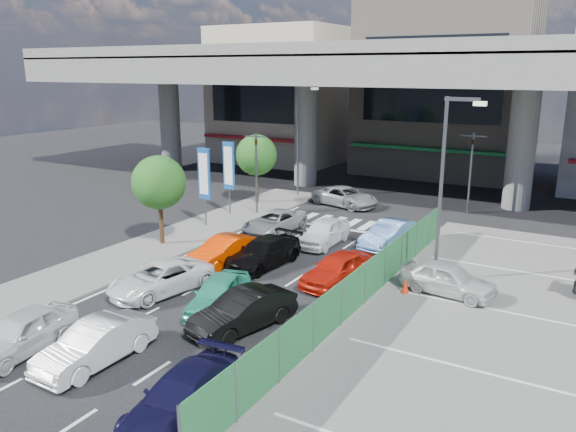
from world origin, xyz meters
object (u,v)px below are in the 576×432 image
Objects in this scene: tree_near at (159,183)px; wagon_silver_front_left at (274,222)px; signboard_far at (229,168)px; traffic_light_left at (256,154)px; taxi_orange_right at (338,269)px; signboard_near at (204,176)px; hatch_white_back_mid at (96,344)px; van_white_back_left at (21,333)px; crossing_wagon_silver at (345,197)px; street_lamp_right at (446,175)px; sedan_white_front_mid at (324,232)px; kei_truck_front_right at (390,234)px; tree_far at (256,155)px; taxi_teal_mid at (219,294)px; street_lamp_left at (300,131)px; sedan_white_mid_left at (161,278)px; traffic_cone at (405,286)px; hatch_black_mid_right at (243,311)px; parked_sedan_white at (448,279)px; sedan_black_mid at (263,253)px; taxi_orange_left at (224,251)px; minivan_navy_back at (182,397)px; traffic_light_right at (472,153)px.

tree_near is 6.97m from wagon_silver_front_left.
signboard_far is 7.03m from tree_near.
traffic_light_left is 13.19m from taxi_orange_right.
hatch_white_back_mid is at bearing -64.57° from signboard_near.
signboard_near reaches higher than van_white_back_left.
tree_near is at bearing -85.10° from signboard_far.
crossing_wagon_silver is at bearing 123.17° from taxi_orange_right.
sedan_white_front_mid is at bearing 160.78° from street_lamp_right.
tree_far is at bearing 167.75° from kei_truck_front_right.
tree_far reaches higher than hatch_white_back_mid.
taxi_orange_right is at bearing -147.19° from street_lamp_right.
van_white_back_left is 1.02× the size of taxi_teal_mid.
kei_truck_front_right is at bearing -12.92° from traffic_light_left.
street_lamp_left reaches higher than kei_truck_front_right.
sedan_white_mid_left is at bearing -67.29° from signboard_far.
traffic_light_left is 6.06m from street_lamp_left.
van_white_back_left is (3.25, -25.10, -4.08)m from street_lamp_left.
street_lamp_right reaches higher than van_white_back_left.
hatch_white_back_mid is at bearing -100.33° from taxi_orange_right.
kei_truck_front_right is 6.52× the size of traffic_cone.
traffic_light_left reaches higher than kei_truck_front_right.
sedan_white_mid_left is 7.53m from taxi_orange_right.
hatch_black_mid_right is (9.32, -6.07, -2.70)m from tree_near.
wagon_silver_front_left is at bearing 94.95° from taxi_teal_mid.
parked_sedan_white is (7.52, -3.68, 0.03)m from sedan_white_front_mid.
taxi_orange_right is (-3.76, -2.43, -4.08)m from street_lamp_right.
taxi_teal_mid is 18.28m from crossing_wagon_silver.
sedan_white_mid_left is at bearing -166.71° from crossing_wagon_silver.
hatch_black_mid_right is at bearing -58.26° from sedan_black_mid.
wagon_silver_front_left is at bearing -163.81° from kei_truck_front_right.
traffic_cone is (2.91, 0.36, -0.31)m from taxi_orange_right.
taxi_orange_right reaches higher than traffic_cone.
sedan_white_mid_left is at bearing -86.68° from taxi_orange_left.
signboard_near is at bearing 172.10° from street_lamp_right.
tree_far is at bearing 112.61° from minivan_navy_back.
parked_sedan_white reaches higher than van_white_back_left.
hatch_black_mid_right is at bearing -79.47° from sedan_white_front_mid.
traffic_light_left is 1.28× the size of van_white_back_left.
kei_truck_front_right is 6.66m from parked_sedan_white.
traffic_light_left reaches higher than taxi_orange_right.
kei_truck_front_right is at bearing 72.42° from sedan_white_mid_left.
taxi_teal_mid is 0.90× the size of wagon_silver_front_left.
sedan_white_mid_left is at bearing 130.15° from minivan_navy_back.
signboard_far is at bearing 152.04° from crossing_wagon_silver.
traffic_light_right reaches higher than hatch_black_mid_right.
signboard_far is 1.12× the size of hatch_black_mid_right.
taxi_orange_right reaches higher than taxi_teal_mid.
tree_near is 1.15× the size of kei_truck_front_right.
hatch_white_back_mid reaches higher than wagon_silver_front_left.
traffic_cone is (8.66, 0.78, -0.29)m from taxi_orange_left.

